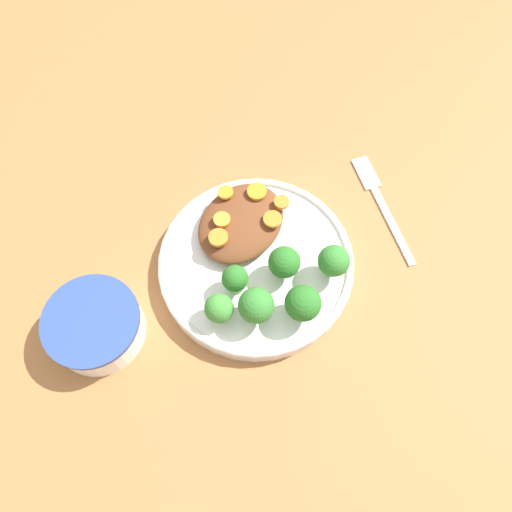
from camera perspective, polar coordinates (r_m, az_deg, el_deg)
ground_plane at (r=0.65m, az=-0.00°, el=-1.40°), size 4.00×4.00×0.00m
plate at (r=0.64m, az=-0.00°, el=-0.86°), size 0.25×0.25×0.03m
dip_bowl at (r=0.63m, az=-17.96°, el=-7.54°), size 0.11×0.11×0.05m
stew_mound at (r=0.64m, az=-1.73°, el=3.83°), size 0.13×0.10×0.03m
broccoli_floret_0 at (r=0.60m, az=8.86°, el=-0.60°), size 0.04×0.04×0.05m
broccoli_floret_1 at (r=0.58m, az=5.38°, el=-5.44°), size 0.04×0.04×0.06m
broccoli_floret_2 at (r=0.57m, az=0.02°, el=-5.75°), size 0.04×0.04×0.06m
broccoli_floret_3 at (r=0.60m, az=3.25°, el=-0.76°), size 0.04×0.04×0.05m
broccoli_floret_4 at (r=0.60m, az=-2.53°, el=-2.61°), size 0.03×0.03×0.04m
broccoli_floret_5 at (r=0.58m, az=-4.24°, el=-6.05°), size 0.03×0.03×0.05m
carrot_slice_0 at (r=0.63m, az=1.90°, el=4.23°), size 0.02×0.02×0.00m
carrot_slice_1 at (r=0.65m, az=-3.50°, el=7.25°), size 0.02×0.02×0.00m
carrot_slice_2 at (r=0.63m, az=-3.91°, el=4.16°), size 0.02×0.02×0.01m
carrot_slice_3 at (r=0.65m, az=0.10°, el=7.38°), size 0.03×0.03×0.00m
carrot_slice_4 at (r=0.64m, az=2.95°, el=6.16°), size 0.02×0.02×0.01m
carrot_slice_5 at (r=0.61m, az=-4.32°, el=2.10°), size 0.02×0.02×0.01m
fork at (r=0.72m, az=13.88°, el=6.50°), size 0.12×0.15×0.01m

